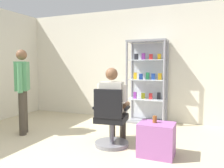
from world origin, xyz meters
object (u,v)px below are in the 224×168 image
object	(u,v)px
seated_shopkeeper	(113,102)
tea_glass	(155,119)
storage_crate	(156,139)
standing_customer	(22,86)
display_cabinet_main	(148,81)
office_chair	(111,123)

from	to	relation	value
seated_shopkeeper	tea_glass	world-z (taller)	seated_shopkeeper
storage_crate	standing_customer	xyz separation A→B (m)	(-2.61, 0.10, 0.69)
storage_crate	tea_glass	xyz separation A→B (m)	(-0.03, 0.02, 0.29)
seated_shopkeeper	display_cabinet_main	bearing A→B (deg)	83.94
storage_crate	tea_glass	size ratio (longest dim) A/B	5.08
display_cabinet_main	seated_shopkeeper	size ratio (longest dim) A/B	1.47
office_chair	seated_shopkeeper	distance (m)	0.36
display_cabinet_main	seated_shopkeeper	xyz separation A→B (m)	(-0.18, -1.68, -0.25)
display_cabinet_main	office_chair	size ratio (longest dim) A/B	1.98
standing_customer	storage_crate	bearing A→B (deg)	-2.29
seated_shopkeeper	standing_customer	size ratio (longest dim) A/B	0.79
office_chair	storage_crate	bearing A→B (deg)	-6.41
tea_glass	standing_customer	distance (m)	2.61
display_cabinet_main	tea_glass	distance (m)	2.03
office_chair	storage_crate	xyz separation A→B (m)	(0.76, -0.09, -0.15)
tea_glass	standing_customer	world-z (taller)	standing_customer
seated_shopkeeper	standing_customer	distance (m)	1.85
seated_shopkeeper	storage_crate	bearing A→B (deg)	-17.57
display_cabinet_main	storage_crate	bearing A→B (deg)	-72.58
office_chair	standing_customer	size ratio (longest dim) A/B	0.59
seated_shopkeeper	storage_crate	size ratio (longest dim) A/B	2.52
display_cabinet_main	storage_crate	distance (m)	2.15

